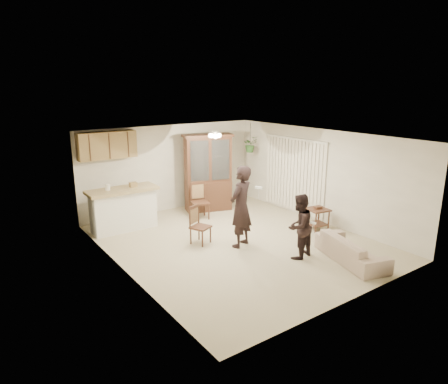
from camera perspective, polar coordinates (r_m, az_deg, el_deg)
floor at (r=9.54m, az=1.86°, el=-7.14°), size 6.50×6.50×0.00m
ceiling at (r=8.90m, az=1.99°, el=7.93°), size 5.50×6.50×0.02m
wall_back at (r=11.83m, az=-7.64°, el=3.44°), size 5.50×0.02×2.50m
wall_front at (r=6.96m, az=18.37°, el=-5.51°), size 5.50×0.02×2.50m
wall_left at (r=7.86m, az=-14.30°, el=-2.86°), size 0.02×6.50×2.50m
wall_right at (r=10.98m, az=13.45°, el=2.26°), size 0.02×6.50×2.50m
breakfast_bar at (r=10.48m, az=-14.15°, el=-2.64°), size 1.60×0.55×1.00m
bar_top at (r=10.33m, az=-14.35°, el=0.27°), size 1.75×0.70×0.08m
upper_cabinets at (r=10.78m, az=-16.36°, el=6.43°), size 1.50×0.34×0.70m
vertical_blinds at (r=11.58m, az=9.95°, el=2.35°), size 0.06×2.30×2.10m
ceiling_fixture at (r=10.00m, az=-1.29°, el=8.14°), size 0.36×0.36×0.20m
hanging_plant at (r=12.27m, az=3.76°, el=6.81°), size 0.43×0.37×0.48m
plant_cord at (r=12.23m, az=3.78°, el=8.32°), size 0.01×0.01×0.65m
sofa at (r=8.86m, az=17.77°, el=-7.15°), size 1.23×2.00×0.73m
adult at (r=9.04m, az=2.42°, el=-2.37°), size 0.77×0.65×1.80m
child at (r=8.64m, az=10.66°, el=-5.04°), size 0.75×0.63×1.35m
china_hutch at (r=11.66m, az=-2.30°, el=2.69°), size 1.52×0.94×2.25m
side_table at (r=10.52m, az=13.18°, el=-3.72°), size 0.59×0.59×0.62m
chair_bar at (r=9.39m, az=-3.36°, el=-5.87°), size 0.53×0.53×0.91m
chair_hutch_left at (r=11.11m, az=-3.41°, el=-2.34°), size 0.55×0.55×1.02m
chair_hutch_right at (r=12.15m, az=-3.51°, el=-0.73°), size 0.51×0.51×1.07m
controller_adult at (r=8.68m, az=4.98°, el=0.61°), size 0.11×0.17×0.05m
controller_child at (r=8.42m, az=12.61°, el=-4.32°), size 0.06×0.13×0.04m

